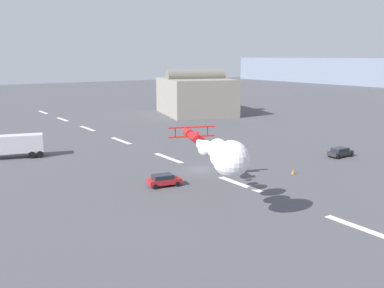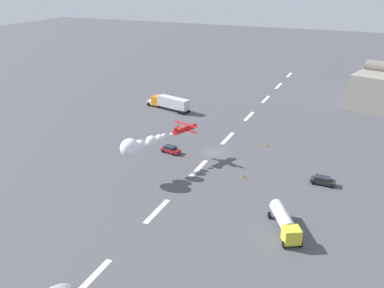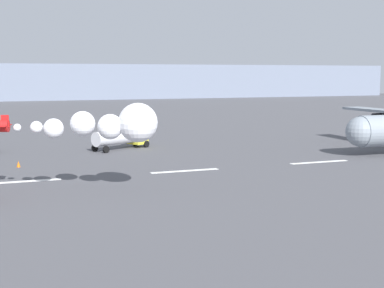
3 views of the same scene
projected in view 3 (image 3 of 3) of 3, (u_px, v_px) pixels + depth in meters
runway_stripe_5 at (21, 182)px, 56.23m from camera, size 8.00×0.90×0.01m
runway_stripe_6 at (185, 171)px, 62.48m from camera, size 8.00×0.90×0.01m
runway_stripe_7 at (319, 162)px, 68.72m from camera, size 8.00×0.90×0.01m
stunt_biplane_red at (102, 124)px, 49.92m from camera, size 19.17×9.64×3.58m
fuel_tanker_truck at (121, 137)px, 80.20m from camera, size 9.18×6.65×2.90m
traffic_cone_far at (18, 164)px, 64.94m from camera, size 0.44×0.44×0.75m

